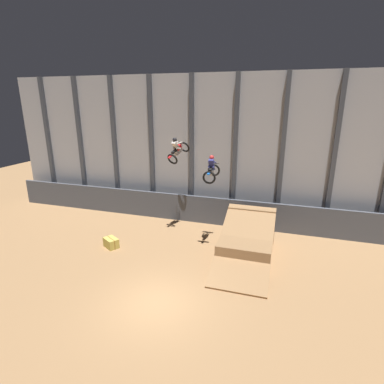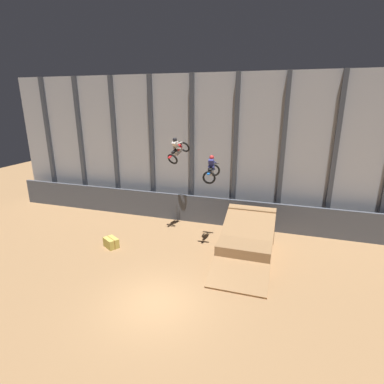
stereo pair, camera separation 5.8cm
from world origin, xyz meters
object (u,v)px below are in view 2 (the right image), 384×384
at_px(dirt_ramp, 247,241).
at_px(hay_bale_trackside, 111,243).
at_px(rider_bike_right_air, 212,170).
at_px(rider_bike_left_air, 178,150).

height_order(dirt_ramp, hay_bale_trackside, dirt_ramp).
bearing_deg(rider_bike_right_air, rider_bike_left_air, 146.96).
bearing_deg(rider_bike_left_air, hay_bale_trackside, -110.78).
relative_size(dirt_ramp, rider_bike_right_air, 3.28).
height_order(dirt_ramp, rider_bike_right_air, rider_bike_right_air).
bearing_deg(dirt_ramp, rider_bike_left_air, 156.93).
bearing_deg(rider_bike_left_air, rider_bike_right_air, -13.25).
bearing_deg(rider_bike_right_air, dirt_ramp, -16.39).
bearing_deg(hay_bale_trackside, dirt_ramp, 12.08).
bearing_deg(dirt_ramp, hay_bale_trackside, -167.92).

